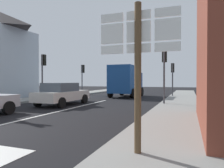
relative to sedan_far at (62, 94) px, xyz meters
The scene contains 11 objects.
ground_plane 2.60m from the sedan_far, 54.18° to the left, with size 80.00×80.00×0.00m, color black.
sidewalk_right 7.31m from the sedan_far, ahead, with size 2.48×44.00×0.14m, color gray.
sidewalk_left 4.42m from the sedan_far, behind, with size 2.48×44.00×0.14m, color gray.
lane_centre_stripe 2.57m from the sedan_far, 53.81° to the right, with size 0.16×12.00×0.01m, color silver.
sedan_far is the anchor object (origin of this frame).
delivery_truck 8.47m from the sedan_far, 76.40° to the left, with size 2.55×5.03×3.05m.
route_sign_post 10.30m from the sedan_far, 47.68° to the right, with size 1.66×0.14×3.20m.
traffic_light_far_right 11.56m from the sedan_far, 56.37° to the left, with size 0.30×0.49×3.32m.
traffic_light_far_left 9.97m from the sedan_far, 110.42° to the left, with size 0.30×0.49×3.39m.
traffic_light_near_right 7.01m from the sedan_far, 19.47° to the left, with size 0.30×0.49×3.73m.
traffic_light_near_left 4.67m from the sedan_far, 144.58° to the left, with size 0.30×0.49×3.77m.
Camera 1 is at (6.41, -3.77, 1.62)m, focal length 33.54 mm.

